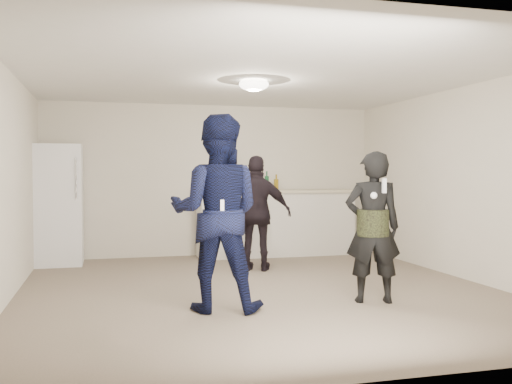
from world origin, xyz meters
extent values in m
plane|color=#6B5B4C|center=(0.00, 0.00, 0.00)|extent=(6.00, 6.00, 0.00)
plane|color=silver|center=(0.00, 0.00, 2.50)|extent=(6.00, 6.00, 0.00)
plane|color=beige|center=(0.00, 3.00, 1.25)|extent=(6.00, 0.00, 6.00)
plane|color=beige|center=(0.00, -3.00, 1.25)|extent=(6.00, 0.00, 6.00)
plane|color=beige|center=(-2.75, 0.00, 1.25)|extent=(0.00, 6.00, 6.00)
plane|color=beige|center=(2.75, 0.00, 1.25)|extent=(0.00, 6.00, 6.00)
cube|color=silver|center=(1.00, 2.67, 0.53)|extent=(2.60, 0.56, 1.05)
cube|color=beige|center=(1.00, 2.67, 1.07)|extent=(2.68, 0.64, 0.04)
cube|color=white|center=(-2.44, 2.60, 0.90)|extent=(0.70, 0.70, 1.80)
cylinder|color=#B7B6BB|center=(-2.16, 2.23, 1.30)|extent=(0.02, 0.02, 0.60)
ellipsoid|color=white|center=(0.00, 0.30, 2.45)|extent=(0.36, 0.36, 0.16)
cylinder|color=silver|center=(0.38, 2.71, 1.18)|extent=(0.08, 0.08, 0.17)
imported|color=#0F1540|center=(-0.67, -0.79, 0.98)|extent=(1.13, 1.00, 1.96)
imported|color=black|center=(1.00, -0.87, 0.80)|extent=(0.67, 0.53, 1.61)
cylinder|color=#2D3618|center=(1.00, -0.87, 0.85)|extent=(0.34, 0.34, 0.28)
imported|color=black|center=(0.32, 1.33, 0.81)|extent=(1.03, 0.73, 1.62)
cube|color=white|center=(-0.67, -1.07, 1.05)|extent=(0.04, 0.04, 0.15)
sphere|color=white|center=(-0.55, -1.04, 0.98)|extent=(0.07, 0.07, 0.07)
cube|color=silver|center=(1.00, -1.12, 1.25)|extent=(0.04, 0.04, 0.15)
sphere|color=white|center=(0.90, -1.09, 1.15)|extent=(0.07, 0.07, 0.07)
cylinder|color=#B7BCC3|center=(0.55, 2.62, 1.19)|extent=(0.07, 0.07, 0.19)
cylinder|color=brown|center=(0.18, 2.73, 1.22)|extent=(0.07, 0.07, 0.25)
cylinder|color=#17502A|center=(0.85, 2.71, 1.21)|extent=(0.07, 0.07, 0.23)
cylinder|color=olive|center=(1.04, 2.80, 1.18)|extent=(0.08, 0.08, 0.18)
cylinder|color=#154921|center=(0.36, 2.83, 1.22)|extent=(0.06, 0.06, 0.26)
camera|label=1|loc=(-1.74, -6.40, 1.39)|focal=40.00mm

